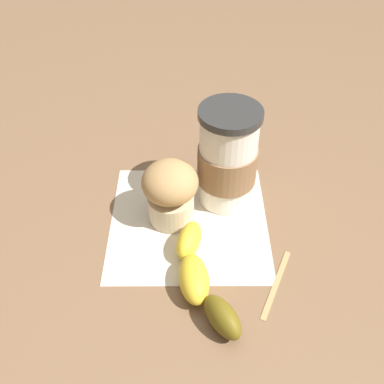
{
  "coord_description": "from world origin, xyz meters",
  "views": [
    {
      "loc": [
        0.43,
        -0.0,
        0.47
      ],
      "look_at": [
        0.0,
        0.0,
        0.06
      ],
      "focal_mm": 42.0,
      "sensor_mm": 36.0,
      "label": 1
    }
  ],
  "objects": [
    {
      "name": "muffin",
      "position": [
        -0.01,
        -0.02,
        0.05
      ],
      "size": [
        0.08,
        0.08,
        0.09
      ],
      "color": "beige",
      "rests_on": "paper_napkin"
    },
    {
      "name": "wooden_stirrer",
      "position": [
        0.11,
        0.11,
        0.0
      ],
      "size": [
        0.1,
        0.05,
        0.0
      ],
      "primitive_type": "cube",
      "rotation": [
        0.0,
        0.0,
        5.85
      ],
      "color": "tan",
      "rests_on": "ground_plane"
    },
    {
      "name": "paper_napkin",
      "position": [
        0.0,
        0.0,
        0.0
      ],
      "size": [
        0.22,
        0.22,
        0.0
      ],
      "primitive_type": "cube",
      "rotation": [
        0.0,
        0.0,
        -0.01
      ],
      "color": "beige",
      "rests_on": "ground_plane"
    },
    {
      "name": "coffee_cup",
      "position": [
        -0.05,
        0.05,
        0.07
      ],
      "size": [
        0.08,
        0.08,
        0.15
      ],
      "color": "silver",
      "rests_on": "paper_napkin"
    },
    {
      "name": "sugar_packet",
      "position": [
        -0.16,
        0.05,
        0.0
      ],
      "size": [
        0.06,
        0.06,
        0.01
      ],
      "primitive_type": "cube",
      "rotation": [
        0.0,
        0.0,
        2.51
      ],
      "color": "white",
      "rests_on": "ground_plane"
    },
    {
      "name": "ground_plane",
      "position": [
        0.0,
        0.0,
        0.0
      ],
      "size": [
        3.0,
        3.0,
        0.0
      ],
      "primitive_type": "plane",
      "color": "brown"
    },
    {
      "name": "banana",
      "position": [
        0.11,
        0.01,
        0.02
      ],
      "size": [
        0.18,
        0.09,
        0.04
      ],
      "color": "gold",
      "rests_on": "paper_napkin"
    }
  ]
}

